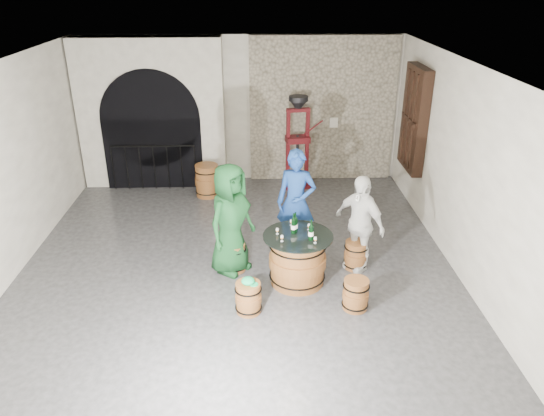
{
  "coord_description": "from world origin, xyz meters",
  "views": [
    {
      "loc": [
        0.32,
        -7.22,
        4.41
      ],
      "look_at": [
        0.56,
        0.03,
        1.05
      ],
      "focal_mm": 34.0,
      "sensor_mm": 36.0,
      "label": 1
    }
  ],
  "objects_px": {
    "barrel_stool_near_right": "(356,294)",
    "wine_bottle_right": "(295,224)",
    "wine_bottle_left": "(294,225)",
    "barrel_stool_near_left": "(248,298)",
    "wine_bottle_center": "(311,232)",
    "barrel_table": "(297,259)",
    "barrel_stool_far": "(295,237)",
    "person_green": "(231,219)",
    "barrel_stool_right": "(356,255)",
    "person_white": "(359,223)",
    "corking_press": "(298,135)",
    "barrel_stool_left": "(234,257)",
    "person_blue": "(296,202)",
    "side_barrel": "(207,180)"
  },
  "relations": [
    {
      "from": "barrel_stool_near_right",
      "to": "wine_bottle_right",
      "type": "relative_size",
      "value": 1.44
    },
    {
      "from": "wine_bottle_left",
      "to": "barrel_stool_near_left",
      "type": "bearing_deg",
      "value": -129.52
    },
    {
      "from": "wine_bottle_left",
      "to": "wine_bottle_center",
      "type": "distance_m",
      "value": 0.33
    },
    {
      "from": "barrel_table",
      "to": "barrel_stool_near_right",
      "type": "xyz_separation_m",
      "value": [
        0.77,
        -0.71,
        -0.17
      ]
    },
    {
      "from": "wine_bottle_left",
      "to": "barrel_stool_far",
      "type": "bearing_deg",
      "value": 83.52
    },
    {
      "from": "barrel_stool_near_right",
      "to": "person_green",
      "type": "relative_size",
      "value": 0.26
    },
    {
      "from": "person_green",
      "to": "wine_bottle_left",
      "type": "xyz_separation_m",
      "value": [
        0.96,
        -0.32,
        0.04
      ]
    },
    {
      "from": "wine_bottle_left",
      "to": "barrel_table",
      "type": "bearing_deg",
      "value": -53.19
    },
    {
      "from": "barrel_stool_right",
      "to": "wine_bottle_left",
      "type": "xyz_separation_m",
      "value": [
        -1.04,
        -0.31,
        0.71
      ]
    },
    {
      "from": "person_white",
      "to": "wine_bottle_left",
      "type": "distance_m",
      "value": 1.11
    },
    {
      "from": "wine_bottle_right",
      "to": "wine_bottle_left",
      "type": "bearing_deg",
      "value": -127.68
    },
    {
      "from": "barrel_stool_far",
      "to": "wine_bottle_left",
      "type": "height_order",
      "value": "wine_bottle_left"
    },
    {
      "from": "barrel_stool_far",
      "to": "corking_press",
      "type": "bearing_deg",
      "value": 85.06
    },
    {
      "from": "barrel_stool_left",
      "to": "barrel_stool_far",
      "type": "relative_size",
      "value": 1.0
    },
    {
      "from": "person_blue",
      "to": "wine_bottle_center",
      "type": "relative_size",
      "value": 5.53
    },
    {
      "from": "person_green",
      "to": "person_blue",
      "type": "bearing_deg",
      "value": -21.04
    },
    {
      "from": "barrel_stool_near_left",
      "to": "side_barrel",
      "type": "distance_m",
      "value": 4.28
    },
    {
      "from": "barrel_stool_near_right",
      "to": "wine_bottle_right",
      "type": "height_order",
      "value": "wine_bottle_right"
    },
    {
      "from": "person_blue",
      "to": "barrel_stool_near_left",
      "type": "bearing_deg",
      "value": -99.93
    },
    {
      "from": "barrel_stool_right",
      "to": "person_blue",
      "type": "xyz_separation_m",
      "value": [
        -0.93,
        0.63,
        0.67
      ]
    },
    {
      "from": "barrel_stool_near_left",
      "to": "person_blue",
      "type": "relative_size",
      "value": 0.26
    },
    {
      "from": "barrel_stool_left",
      "to": "barrel_stool_right",
      "type": "bearing_deg",
      "value": 0.22
    },
    {
      "from": "barrel_table",
      "to": "wine_bottle_left",
      "type": "bearing_deg",
      "value": 126.81
    },
    {
      "from": "wine_bottle_right",
      "to": "person_green",
      "type": "bearing_deg",
      "value": 163.75
    },
    {
      "from": "person_green",
      "to": "person_white",
      "type": "bearing_deg",
      "value": -51.2
    },
    {
      "from": "barrel_table",
      "to": "barrel_stool_left",
      "type": "relative_size",
      "value": 2.25
    },
    {
      "from": "person_white",
      "to": "wine_bottle_center",
      "type": "height_order",
      "value": "person_white"
    },
    {
      "from": "barrel_table",
      "to": "person_green",
      "type": "xyz_separation_m",
      "value": [
        -1.02,
        0.4,
        0.5
      ]
    },
    {
      "from": "barrel_stool_near_right",
      "to": "wine_bottle_center",
      "type": "xyz_separation_m",
      "value": [
        -0.6,
        0.58,
        0.71
      ]
    },
    {
      "from": "side_barrel",
      "to": "barrel_stool_far",
      "type": "bearing_deg",
      "value": -54.37
    },
    {
      "from": "barrel_stool_right",
      "to": "person_blue",
      "type": "height_order",
      "value": "person_blue"
    },
    {
      "from": "barrel_stool_right",
      "to": "barrel_table",
      "type": "bearing_deg",
      "value": -157.92
    },
    {
      "from": "barrel_stool_left",
      "to": "barrel_stool_near_right",
      "type": "distance_m",
      "value": 2.07
    },
    {
      "from": "barrel_stool_right",
      "to": "wine_bottle_left",
      "type": "bearing_deg",
      "value": -163.29
    },
    {
      "from": "barrel_stool_far",
      "to": "wine_bottle_center",
      "type": "relative_size",
      "value": 1.44
    },
    {
      "from": "barrel_stool_far",
      "to": "barrel_stool_near_right",
      "type": "relative_size",
      "value": 1.0
    },
    {
      "from": "barrel_stool_near_right",
      "to": "wine_bottle_center",
      "type": "relative_size",
      "value": 1.44
    },
    {
      "from": "barrel_stool_left",
      "to": "barrel_stool_near_left",
      "type": "height_order",
      "value": "same"
    },
    {
      "from": "barrel_table",
      "to": "person_green",
      "type": "height_order",
      "value": "person_green"
    },
    {
      "from": "barrel_table",
      "to": "barrel_stool_near_right",
      "type": "height_order",
      "value": "barrel_table"
    },
    {
      "from": "person_white",
      "to": "wine_bottle_left",
      "type": "height_order",
      "value": "person_white"
    },
    {
      "from": "barrel_stool_far",
      "to": "person_green",
      "type": "relative_size",
      "value": 0.26
    },
    {
      "from": "barrel_stool_left",
      "to": "person_white",
      "type": "height_order",
      "value": "person_white"
    },
    {
      "from": "person_blue",
      "to": "person_white",
      "type": "distance_m",
      "value": 1.14
    },
    {
      "from": "side_barrel",
      "to": "barrel_stool_left",
      "type": "bearing_deg",
      "value": -77.41
    },
    {
      "from": "barrel_stool_near_left",
      "to": "person_white",
      "type": "relative_size",
      "value": 0.29
    },
    {
      "from": "wine_bottle_left",
      "to": "barrel_stool_right",
      "type": "bearing_deg",
      "value": 16.71
    },
    {
      "from": "barrel_stool_left",
      "to": "wine_bottle_right",
      "type": "distance_m",
      "value": 1.21
    },
    {
      "from": "wine_bottle_left",
      "to": "wine_bottle_center",
      "type": "relative_size",
      "value": 1.0
    },
    {
      "from": "barrel_stool_near_right",
      "to": "barrel_table",
      "type": "bearing_deg",
      "value": 137.36
    }
  ]
}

